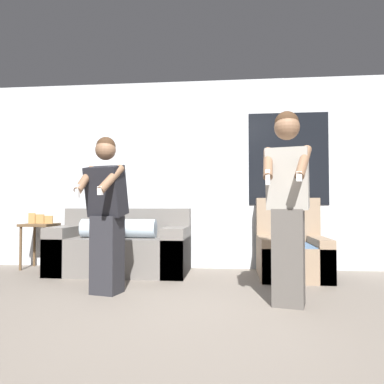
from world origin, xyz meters
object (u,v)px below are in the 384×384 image
Objects in this scene: armchair at (291,252)px; person_left at (106,213)px; side_table at (39,231)px; person_right at (288,203)px; couch at (122,248)px.

armchair is 2.38m from person_left.
armchair is 1.26× the size of side_table.
armchair is at bearing 80.02° from person_right.
armchair reaches higher than couch.
couch is 2.51m from person_right.
side_table is at bearing 170.61° from couch.
person_left is at bearing -43.71° from side_table.
armchair is 0.62× the size of person_left.
armchair is 3.49m from side_table.
couch is 1.79× the size of armchair.
person_left is (1.45, -1.39, 0.29)m from side_table.
armchair reaches higher than side_table.
person_right is at bearing -8.74° from person_left.
couch is at bearing 98.89° from person_left.
armchair is 1.56m from person_right.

